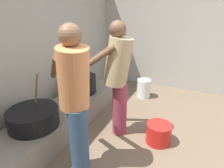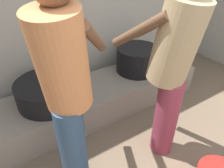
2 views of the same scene
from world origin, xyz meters
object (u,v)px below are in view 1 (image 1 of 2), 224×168
(cooking_pot_main, at_px, (34,117))
(cooking_pot_secondary, at_px, (81,84))
(cook_in_orange_shirt, at_px, (75,95))
(bucket_red_plastic, at_px, (158,133))
(cook_in_tan_shirt, at_px, (118,74))
(bucket_white_plastic, at_px, (144,88))

(cooking_pot_main, bearing_deg, cooking_pot_secondary, 1.52)
(cook_in_orange_shirt, height_order, bucket_red_plastic, cook_in_orange_shirt)
(cook_in_tan_shirt, distance_m, bucket_white_plastic, 1.49)
(cook_in_orange_shirt, bearing_deg, cook_in_tan_shirt, -8.94)
(cooking_pot_main, xyz_separation_m, bucket_white_plastic, (2.07, -0.80, -0.28))
(cooking_pot_main, xyz_separation_m, cooking_pot_secondary, (1.09, 0.03, 0.04))
(cooking_pot_secondary, relative_size, bucket_red_plastic, 1.51)
(bucket_white_plastic, bearing_deg, cook_in_orange_shirt, 176.18)
(cooking_pot_main, distance_m, bucket_red_plastic, 1.61)
(cook_in_orange_shirt, distance_m, bucket_white_plastic, 2.22)
(cook_in_orange_shirt, distance_m, bucket_red_plastic, 1.32)
(cooking_pot_main, xyz_separation_m, cook_in_orange_shirt, (-0.03, -0.66, 0.44))
(cook_in_orange_shirt, height_order, bucket_white_plastic, cook_in_orange_shirt)
(cooking_pot_secondary, xyz_separation_m, bucket_red_plastic, (-0.32, -1.40, -0.36))
(bucket_red_plastic, xyz_separation_m, bucket_white_plastic, (1.30, 0.58, 0.05))
(cook_in_tan_shirt, height_order, cook_in_orange_shirt, cook_in_orange_shirt)
(cooking_pot_secondary, height_order, cook_in_tan_shirt, cook_in_tan_shirt)
(cook_in_orange_shirt, relative_size, bucket_red_plastic, 4.80)
(cook_in_tan_shirt, bearing_deg, bucket_white_plastic, -0.76)
(cooking_pot_main, distance_m, cook_in_tan_shirt, 1.17)
(cooking_pot_secondary, xyz_separation_m, bucket_white_plastic, (0.98, -0.83, -0.31))
(cook_in_orange_shirt, bearing_deg, bucket_red_plastic, -41.86)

